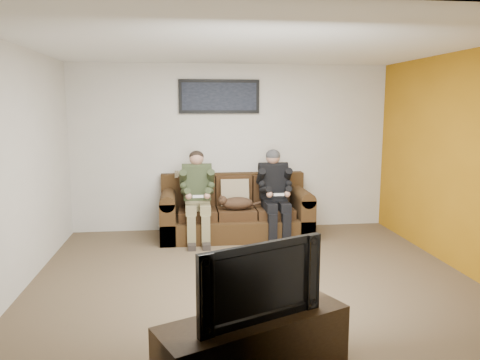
{
  "coord_description": "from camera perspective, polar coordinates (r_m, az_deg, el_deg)",
  "views": [
    {
      "loc": [
        -0.76,
        -5.1,
        1.96
      ],
      "look_at": [
        0.0,
        1.2,
        0.95
      ],
      "focal_mm": 35.0,
      "sensor_mm": 36.0,
      "label": 1
    }
  ],
  "objects": [
    {
      "name": "floor",
      "position": [
        5.51,
        1.51,
        -11.78
      ],
      "size": [
        5.0,
        5.0,
        0.0
      ],
      "primitive_type": "plane",
      "color": "brown",
      "rests_on": "ground"
    },
    {
      "name": "wall_left",
      "position": [
        5.43,
        -25.54,
        1.17
      ],
      "size": [
        0.0,
        4.5,
        4.5
      ],
      "primitive_type": "plane",
      "rotation": [
        1.57,
        0.0,
        1.57
      ],
      "color": "beige",
      "rests_on": "ground"
    },
    {
      "name": "sofa",
      "position": [
        7.15,
        -0.61,
        -4.0
      ],
      "size": [
        2.23,
        0.96,
        0.91
      ],
      "color": "#382310",
      "rests_on": "ground"
    },
    {
      "name": "television",
      "position": [
        3.41,
        1.77,
        -11.91
      ],
      "size": [
        0.97,
        0.53,
        0.58
      ],
      "primitive_type": "imported",
      "rotation": [
        0.0,
        0.0,
        0.42
      ],
      "color": "black",
      "rests_on": "tv_stand"
    },
    {
      "name": "framed_poster",
      "position": [
        7.34,
        -2.55,
        10.13
      ],
      "size": [
        1.25,
        0.05,
        0.52
      ],
      "color": "black",
      "rests_on": "wall_back"
    },
    {
      "name": "cat",
      "position": [
        6.86,
        -0.48,
        -2.83
      ],
      "size": [
        0.66,
        0.26,
        0.24
      ],
      "color": "#482E1C",
      "rests_on": "sofa"
    },
    {
      "name": "accent_wall_right",
      "position": [
        6.08,
        25.47,
        1.94
      ],
      "size": [
        0.0,
        4.5,
        4.5
      ],
      "primitive_type": "plane",
      "rotation": [
        1.57,
        0.0,
        -1.57
      ],
      "color": "#A76D10",
      "rests_on": "ground"
    },
    {
      "name": "throw_pillow",
      "position": [
        7.13,
        -0.65,
        -1.54
      ],
      "size": [
        0.43,
        0.2,
        0.42
      ],
      "primitive_type": "cube",
      "rotation": [
        -0.21,
        0.0,
        0.0
      ],
      "color": "#937F60",
      "rests_on": "sofa"
    },
    {
      "name": "tv_stand",
      "position": [
        3.63,
        1.72,
        -19.52
      ],
      "size": [
        1.5,
        1.01,
        0.45
      ],
      "primitive_type": "cube",
      "rotation": [
        0.0,
        0.0,
        0.42
      ],
      "color": "black",
      "rests_on": "ground"
    },
    {
      "name": "person_right",
      "position": [
        6.98,
        4.26,
        -1.06
      ],
      "size": [
        0.51,
        0.86,
        1.31
      ],
      "color": "black",
      "rests_on": "sofa"
    },
    {
      "name": "throw_blanket",
      "position": [
        7.28,
        -6.16,
        0.73
      ],
      "size": [
        0.46,
        0.22,
        0.08
      ],
      "primitive_type": "cube",
      "color": "tan",
      "rests_on": "sofa"
    },
    {
      "name": "ceiling",
      "position": [
        5.19,
        1.64,
        16.12
      ],
      "size": [
        5.0,
        5.0,
        0.0
      ],
      "primitive_type": "plane",
      "rotation": [
        3.14,
        0.0,
        0.0
      ],
      "color": "silver",
      "rests_on": "ground"
    },
    {
      "name": "wall_front",
      "position": [
        3.02,
        7.88,
        -3.65
      ],
      "size": [
        5.0,
        0.0,
        5.0
      ],
      "primitive_type": "plane",
      "rotation": [
        -1.57,
        0.0,
        0.0
      ],
      "color": "beige",
      "rests_on": "ground"
    },
    {
      "name": "wall_back",
      "position": [
        7.42,
        -0.99,
        3.94
      ],
      "size": [
        5.0,
        0.0,
        5.0
      ],
      "primitive_type": "plane",
      "rotation": [
        1.57,
        0.0,
        0.0
      ],
      "color": "beige",
      "rests_on": "ground"
    },
    {
      "name": "person_left",
      "position": [
        6.85,
        -5.23,
        -1.3
      ],
      "size": [
        0.51,
        0.87,
        1.3
      ],
      "color": "olive",
      "rests_on": "sofa"
    },
    {
      "name": "wall_right",
      "position": [
        6.09,
        25.55,
        1.94
      ],
      "size": [
        0.0,
        4.5,
        4.5
      ],
      "primitive_type": "plane",
      "rotation": [
        1.57,
        0.0,
        -1.57
      ],
      "color": "beige",
      "rests_on": "ground"
    }
  ]
}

